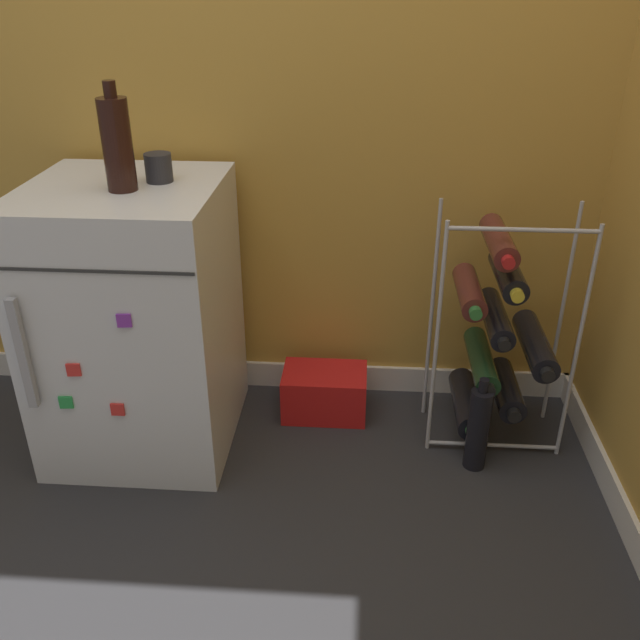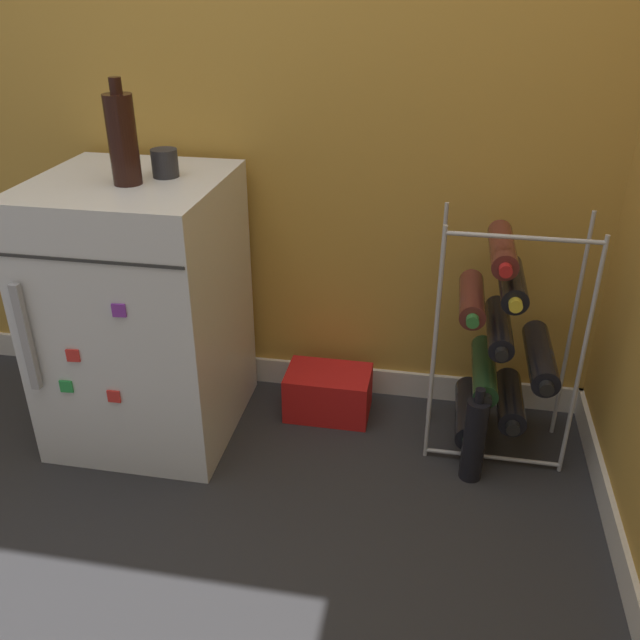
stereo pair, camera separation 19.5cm
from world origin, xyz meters
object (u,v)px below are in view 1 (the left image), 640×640
wine_rack (496,336)px  fridge_top_bottle (117,144)px  mini_fridge (138,320)px  loose_bottle_floor (478,428)px  soda_box (325,392)px  fridge_top_cup (159,168)px

wine_rack → fridge_top_bottle: 1.17m
fridge_top_bottle → mini_fridge: bearing=123.3°
loose_bottle_floor → soda_box: bearing=152.5°
mini_fridge → wine_rack: (1.04, 0.07, -0.05)m
wine_rack → fridge_top_cup: (-0.95, -0.03, 0.49)m
mini_fridge → fridge_top_bottle: size_ratio=2.96×
wine_rack → soda_box: bearing=171.6°
wine_rack → loose_bottle_floor: (-0.05, -0.16, -0.21)m
soda_box → loose_bottle_floor: bearing=-27.5°
loose_bottle_floor → wine_rack: bearing=72.9°
wine_rack → loose_bottle_floor: size_ratio=2.44×
soda_box → wine_rack: bearing=-8.4°
mini_fridge → fridge_top_bottle: bearing=-56.7°
fridge_top_cup → mini_fridge: bearing=-155.4°
mini_fridge → loose_bottle_floor: (0.99, -0.09, -0.27)m
soda_box → fridge_top_cup: size_ratio=3.59×
loose_bottle_floor → fridge_top_bottle: bearing=176.8°
fridge_top_cup → fridge_top_bottle: bearing=-130.7°
wine_rack → fridge_top_bottle: fridge_top_bottle is taller
mini_fridge → wine_rack: 1.05m
soda_box → fridge_top_bottle: 1.00m
fridge_top_bottle → loose_bottle_floor: 1.25m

